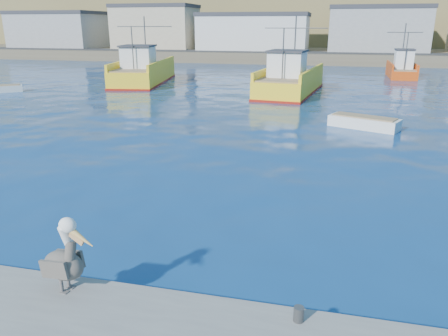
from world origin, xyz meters
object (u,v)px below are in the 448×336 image
at_px(skiff_left, 1,89).
at_px(pelican, 65,260).
at_px(trawler_yellow_b, 290,81).
at_px(skiff_mid, 364,123).
at_px(trawler_yellow_a, 143,72).
at_px(boat_orange, 402,69).

xyz_separation_m(skiff_left, pelican, (23.75, -26.79, 0.98)).
relative_size(trawler_yellow_b, skiff_mid, 2.92).
distance_m(trawler_yellow_b, skiff_mid, 14.01).
height_order(skiff_left, pelican, pelican).
height_order(trawler_yellow_b, skiff_left, trawler_yellow_b).
distance_m(trawler_yellow_a, pelican, 38.62).
relative_size(trawler_yellow_a, boat_orange, 1.78).
bearing_deg(trawler_yellow_b, skiff_mid, -66.54).
height_order(trawler_yellow_a, pelican, trawler_yellow_a).
xyz_separation_m(trawler_yellow_a, trawler_yellow_b, (15.53, -3.68, -0.04)).
distance_m(boat_orange, skiff_mid, 28.68).
bearing_deg(trawler_yellow_a, pelican, -68.82).
relative_size(trawler_yellow_b, boat_orange, 1.66).
bearing_deg(trawler_yellow_b, pelican, -92.79).
relative_size(boat_orange, skiff_left, 2.07).
distance_m(trawler_yellow_a, skiff_left, 13.49).
bearing_deg(pelican, skiff_mid, 69.87).
distance_m(trawler_yellow_b, skiff_left, 25.94).
relative_size(trawler_yellow_b, skiff_left, 3.43).
bearing_deg(skiff_mid, pelican, -110.13).
relative_size(skiff_left, pelican, 2.10).
height_order(trawler_yellow_b, boat_orange, trawler_yellow_b).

